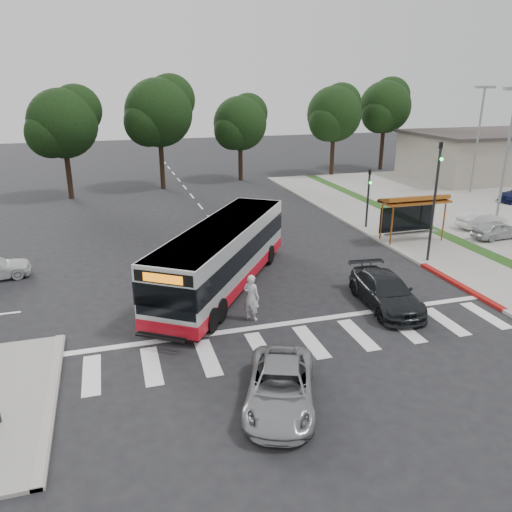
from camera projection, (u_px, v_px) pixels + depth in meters
name	position (u px, v px, depth m)	size (l,w,h in m)	color
ground	(270.00, 292.00, 23.55)	(140.00, 140.00, 0.00)	black
sidewalk_east	(388.00, 228.00, 33.73)	(4.00, 40.00, 0.12)	gray
curb_east	(361.00, 230.00, 33.19)	(0.30, 40.00, 0.15)	#9E9991
curb_east_red	(460.00, 285.00, 24.13)	(0.32, 6.00, 0.15)	maroon
parking_lot	(511.00, 209.00, 38.77)	(18.00, 36.00, 0.10)	gray
commercial_building	(483.00, 157.00, 50.81)	(14.00, 10.00, 4.40)	#A09686
building_roof_cap	(486.00, 133.00, 50.04)	(14.60, 10.60, 0.30)	#383330
crosswalk_ladder	(311.00, 342.00, 19.02)	(18.00, 2.60, 0.01)	silver
bus_shelter	(413.00, 204.00, 30.30)	(4.20, 1.60, 2.86)	#944E18
traffic_signal_ne_tall	(435.00, 193.00, 26.21)	(0.18, 0.37, 6.50)	black
traffic_signal_ne_short	(368.00, 192.00, 33.00)	(0.18, 0.37, 4.00)	black
lot_light_front	(509.00, 140.00, 31.88)	(1.90, 0.35, 9.01)	gray
lot_light_mid	(480.00, 125.00, 42.55)	(1.90, 0.35, 9.01)	gray
tree_ne_a	(335.00, 113.00, 51.18)	(6.16, 5.74, 9.30)	black
tree_ne_b	(385.00, 106.00, 54.70)	(6.16, 5.74, 10.02)	black
tree_north_a	(160.00, 111.00, 44.35)	(6.60, 6.15, 10.17)	black
tree_north_b	(241.00, 123.00, 48.72)	(5.72, 5.33, 8.43)	black
tree_north_c	(63.00, 122.00, 40.59)	(6.16, 5.74, 9.30)	black
transit_bus	(223.00, 257.00, 23.67)	(2.57, 11.85, 3.06)	silver
pedestrian	(251.00, 297.00, 20.51)	(0.73, 0.48, 1.99)	silver
dark_sedan	(386.00, 292.00, 21.82)	(1.98, 4.86, 1.41)	black
silver_suv_south	(280.00, 387.00, 15.12)	(2.04, 4.42, 1.23)	#989A9C
parked_car_0	(497.00, 230.00, 31.12)	(1.33, 3.30, 1.12)	#B8BABE
parked_car_1	(482.00, 220.00, 33.34)	(1.19, 3.42, 1.13)	silver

